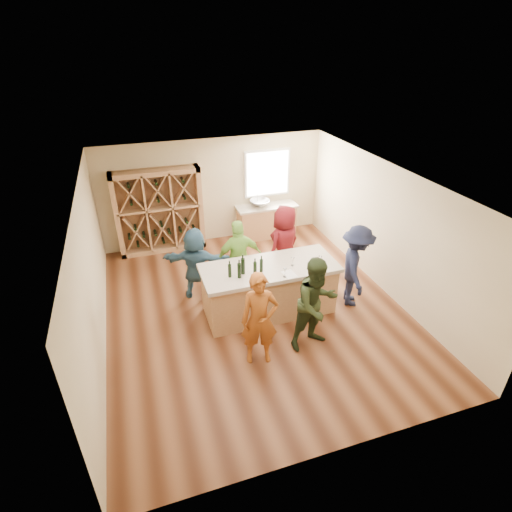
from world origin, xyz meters
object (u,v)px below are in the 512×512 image
object	(u,v)px
wine_bottle_b	(239,271)
person_far_mid	(239,258)
person_near_right	(316,304)
wine_bottle_c	(243,266)
wine_bottle_d	(255,269)
person_near_left	(259,319)
sink	(260,203)
person_server	(355,266)
person_far_right	(284,245)
wine_rack	(159,211)
person_far_left	(196,264)
wine_bottle_a	(230,271)
wine_bottle_e	(261,266)
tasting_counter_base	(269,291)

from	to	relation	value
wine_bottle_b	person_far_mid	world-z (taller)	person_far_mid
person_near_right	person_far_mid	size ratio (longest dim) A/B	1.04
wine_bottle_b	wine_bottle_c	bearing A→B (deg)	47.89
wine_bottle_d	person_near_left	distance (m)	1.15
sink	wine_bottle_b	bearing A→B (deg)	-114.36
person_server	person_far_right	world-z (taller)	person_far_right
wine_rack	person_far_left	bearing A→B (deg)	-79.03
wine_bottle_a	person_far_left	bearing A→B (deg)	111.55
wine_bottle_e	person_near_right	size ratio (longest dim) A/B	0.15
person_far_right	person_far_left	world-z (taller)	person_far_right
wine_bottle_a	person_far_left	world-z (taller)	person_far_left
wine_bottle_b	wine_rack	bearing A→B (deg)	106.60
tasting_counter_base	person_far_right	world-z (taller)	person_far_right
wine_bottle_a	wine_bottle_e	xyz separation A→B (m)	(0.63, -0.00, -0.00)
tasting_counter_base	wine_bottle_d	world-z (taller)	wine_bottle_d
wine_bottle_b	person_near_right	xyz separation A→B (m)	(1.12, -1.01, -0.32)
wine_bottle_d	wine_bottle_e	xyz separation A→B (m)	(0.15, 0.08, -0.01)
wine_rack	person_near_right	size ratio (longest dim) A/B	1.21
person_near_right	wine_bottle_d	bearing A→B (deg)	117.71
wine_bottle_e	person_far_mid	bearing A→B (deg)	99.57
wine_bottle_c	wine_bottle_e	size ratio (longest dim) A/B	1.23
person_near_right	wine_bottle_c	bearing A→B (deg)	120.67
person_near_right	person_far_left	xyz separation A→B (m)	(-1.74, 2.24, -0.10)
wine_bottle_d	person_near_right	size ratio (longest dim) A/B	0.15
sink	wine_bottle_e	size ratio (longest dim) A/B	2.04
wine_rack	wine_bottle_b	size ratio (longest dim) A/B	7.30
wine_bottle_e	tasting_counter_base	bearing A→B (deg)	30.39
person_far_left	person_server	bearing A→B (deg)	179.02
person_far_left	wine_rack	bearing A→B (deg)	-57.40
wine_rack	person_near_right	bearing A→B (deg)	-64.62
person_near_left	sink	bearing A→B (deg)	82.64
wine_bottle_a	person_near_left	bearing A→B (deg)	-80.06
person_near_left	person_far_right	distance (m)	2.68
person_server	person_far_mid	size ratio (longest dim) A/B	1.03
wine_bottle_d	wine_bottle_e	distance (m)	0.18
person_far_right	tasting_counter_base	bearing A→B (deg)	26.20
wine_bottle_e	person_near_left	distance (m)	1.27
wine_bottle_a	wine_bottle_d	size ratio (longest dim) A/B	0.96
wine_rack	wine_bottle_b	bearing A→B (deg)	-73.40
wine_bottle_b	tasting_counter_base	bearing A→B (deg)	16.72
wine_bottle_a	wine_bottle_d	distance (m)	0.48
sink	person_far_mid	world-z (taller)	person_far_mid
wine_bottle_a	person_far_mid	bearing A→B (deg)	64.77
wine_rack	tasting_counter_base	bearing A→B (deg)	-62.83
sink	wine_bottle_d	bearing A→B (deg)	-110.11
wine_bottle_a	wine_bottle_b	size ratio (longest dim) A/B	0.89
person_far_right	person_near_right	bearing A→B (deg)	54.25
wine_rack	wine_bottle_a	xyz separation A→B (m)	(0.92, -3.56, 0.11)
wine_bottle_e	wine_bottle_b	bearing A→B (deg)	-170.59
person_server	person_far_mid	bearing A→B (deg)	85.33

